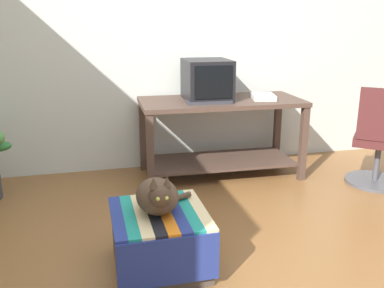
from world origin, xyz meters
TOP-DOWN VIEW (x-y plane):
  - ground_plane at (0.00, 0.00)m, footprint 14.00×14.00m
  - back_wall at (0.00, 2.05)m, footprint 8.00×0.10m
  - desk at (0.38, 1.60)m, footprint 1.50×0.71m
  - tv_monitor at (0.26, 1.64)m, footprint 0.41×0.47m
  - keyboard at (0.22, 1.45)m, footprint 0.41×0.18m
  - book at (0.77, 1.54)m, footprint 0.26×0.31m
  - ottoman_with_blanket at (-0.45, 0.16)m, footprint 0.55×0.59m
  - cat at (-0.45, 0.16)m, footprint 0.36×0.37m
  - office_chair at (1.65, 1.00)m, footprint 0.59×0.59m
  - pen at (0.81, 1.65)m, footprint 0.13×0.07m

SIDE VIEW (x-z plane):
  - ground_plane at x=0.00m, z-range 0.00..0.00m
  - ottoman_with_blanket at x=-0.45m, z-range 0.00..0.36m
  - office_chair at x=1.65m, z-range -0.06..0.83m
  - cat at x=-0.45m, z-range 0.33..0.59m
  - desk at x=0.38m, z-range 0.14..0.86m
  - pen at x=0.81m, z-range 0.73..0.74m
  - keyboard at x=0.22m, z-range 0.73..0.75m
  - book at x=0.77m, z-range 0.73..0.77m
  - tv_monitor at x=0.26m, z-range 0.72..1.09m
  - back_wall at x=0.00m, z-range 0.00..2.60m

